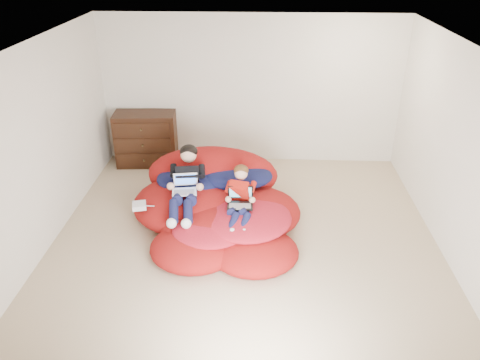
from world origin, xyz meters
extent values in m
cube|color=tan|center=(0.00, 0.00, -0.12)|extent=(5.10, 5.10, 0.25)
cube|color=silver|center=(0.00, 2.51, 1.25)|extent=(5.10, 0.02, 2.50)
cube|color=silver|center=(0.00, -2.51, 1.25)|extent=(5.10, 0.02, 2.50)
cube|color=silver|center=(-2.51, 0.00, 1.25)|extent=(0.02, 5.10, 2.50)
cube|color=silver|center=(2.51, 0.00, 1.25)|extent=(0.02, 5.10, 2.50)
cube|color=silver|center=(0.00, 0.00, 2.51)|extent=(5.10, 5.10, 0.02)
cube|color=black|center=(-1.78, 2.23, 0.46)|extent=(1.06, 0.58, 0.92)
cube|color=black|center=(-1.78, 1.97, 0.18)|extent=(0.92, 0.09, 0.22)
cylinder|color=#4C3F26|center=(-1.78, 1.95, 0.18)|extent=(0.03, 0.06, 0.03)
cube|color=black|center=(-1.78, 1.97, 0.46)|extent=(0.92, 0.09, 0.22)
cylinder|color=#4C3F26|center=(-1.78, 1.95, 0.46)|extent=(0.03, 0.06, 0.03)
cube|color=black|center=(-1.78, 1.97, 0.74)|extent=(0.92, 0.09, 0.22)
cylinder|color=#4C3F26|center=(-1.78, 1.95, 0.74)|extent=(0.03, 0.06, 0.03)
ellipsoid|color=#A11312|center=(-0.77, 0.50, 0.22)|extent=(1.63, 1.46, 0.59)
ellipsoid|color=#A11312|center=(0.11, 0.35, 0.20)|extent=(1.28, 1.24, 0.46)
ellipsoid|color=#A11312|center=(-0.34, -0.03, 0.18)|extent=(1.52, 1.21, 0.49)
ellipsoid|color=#A11312|center=(-0.60, -0.43, 0.14)|extent=(1.11, 1.02, 0.37)
ellipsoid|color=#A11312|center=(0.13, -0.46, 0.13)|extent=(1.10, 1.00, 0.36)
ellipsoid|color=#A11312|center=(-0.52, 1.04, 0.40)|extent=(1.93, 0.85, 0.85)
ellipsoid|color=#131744|center=(-0.78, 0.75, 0.48)|extent=(1.01, 0.82, 0.26)
ellipsoid|color=#131744|center=(-0.17, 0.79, 0.52)|extent=(1.07, 0.75, 0.26)
ellipsoid|color=red|center=(0.02, -0.02, 0.34)|extent=(1.18, 1.18, 0.21)
ellipsoid|color=red|center=(-0.42, -0.25, 0.30)|extent=(0.96, 0.86, 0.17)
ellipsoid|color=beige|center=(-0.96, 1.07, 0.62)|extent=(0.43, 0.27, 0.27)
cube|color=black|center=(-0.80, 0.51, 0.64)|extent=(0.37, 0.48, 0.43)
sphere|color=#D8A284|center=(-0.80, 0.67, 0.89)|extent=(0.22, 0.22, 0.22)
ellipsoid|color=black|center=(-0.80, 0.70, 0.93)|extent=(0.25, 0.23, 0.19)
cylinder|color=#121539|center=(-0.89, 0.17, 0.51)|extent=(0.19, 0.37, 0.20)
cylinder|color=#121539|center=(-0.89, -0.14, 0.48)|extent=(0.16, 0.36, 0.23)
sphere|color=white|center=(-0.89, -0.32, 0.42)|extent=(0.13, 0.13, 0.13)
cylinder|color=#121539|center=(-0.71, 0.17, 0.51)|extent=(0.19, 0.37, 0.20)
cylinder|color=#121539|center=(-0.71, -0.14, 0.48)|extent=(0.16, 0.36, 0.23)
sphere|color=white|center=(-0.71, -0.32, 0.42)|extent=(0.13, 0.13, 0.13)
cube|color=red|center=(-0.06, 0.21, 0.58)|extent=(0.32, 0.35, 0.38)
sphere|color=#D8A284|center=(-0.06, 0.31, 0.81)|extent=(0.17, 0.17, 0.17)
ellipsoid|color=#4B2D14|center=(-0.06, 0.33, 0.84)|extent=(0.20, 0.18, 0.15)
cylinder|color=#121539|center=(-0.13, -0.01, 0.44)|extent=(0.18, 0.30, 0.16)
cylinder|color=#121539|center=(-0.13, -0.26, 0.42)|extent=(0.16, 0.29, 0.18)
sphere|color=white|center=(-0.13, -0.41, 0.37)|extent=(0.10, 0.10, 0.10)
cylinder|color=#121539|center=(0.01, -0.01, 0.44)|extent=(0.18, 0.30, 0.16)
cylinder|color=#121539|center=(0.01, -0.26, 0.42)|extent=(0.16, 0.29, 0.18)
sphere|color=white|center=(0.01, -0.41, 0.37)|extent=(0.10, 0.10, 0.10)
cube|color=silver|center=(-0.80, 0.19, 0.58)|extent=(0.35, 0.27, 0.01)
cube|color=gray|center=(-0.80, 0.17, 0.59)|extent=(0.28, 0.16, 0.00)
cube|color=silver|center=(-0.80, 0.33, 0.69)|extent=(0.32, 0.13, 0.21)
cube|color=#4070DB|center=(-0.80, 0.32, 0.69)|extent=(0.28, 0.10, 0.17)
cube|color=black|center=(-0.06, 0.00, 0.50)|extent=(0.33, 0.24, 0.02)
cube|color=gray|center=(-0.06, -0.01, 0.51)|extent=(0.28, 0.13, 0.00)
cube|color=black|center=(-0.06, 0.15, 0.61)|extent=(0.33, 0.09, 0.22)
cube|color=teal|center=(-0.06, 0.14, 0.61)|extent=(0.29, 0.07, 0.18)
cube|color=silver|center=(-1.38, 0.07, 0.42)|extent=(0.21, 0.21, 0.07)
camera|label=1|loc=(0.18, -5.12, 3.55)|focal=35.00mm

